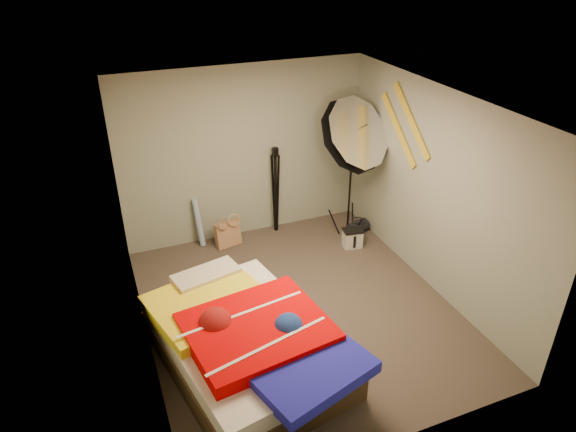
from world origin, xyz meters
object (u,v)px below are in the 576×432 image
wrapping_roll (199,223)px  camera_case (352,239)px  camera_tripod (276,184)px  photo_umbrella (351,136)px  bed (246,340)px  tote_bag (228,234)px  duffel_bag (358,227)px

wrapping_roll → camera_case: 2.21m
camera_tripod → photo_umbrella: bearing=-37.7°
bed → camera_tripod: bearing=63.0°
photo_umbrella → camera_tripod: bearing=142.3°
tote_bag → camera_case: size_ratio=1.43×
duffel_bag → camera_tripod: 1.40m
wrapping_roll → photo_umbrella: (2.00, -0.68, 1.25)m
duffel_bag → camera_tripod: bearing=135.7°
wrapping_roll → duffel_bag: wrapping_roll is taller
duffel_bag → camera_tripod: size_ratio=0.25×
camera_case → bed: bearing=-133.3°
tote_bag → photo_umbrella: size_ratio=0.17×
tote_bag → camera_case: tote_bag is taller
photo_umbrella → camera_tripod: size_ratio=1.68×
tote_bag → bed: bed is taller
camera_case → photo_umbrella: (-0.01, 0.20, 1.47)m
camera_case → bed: size_ratio=0.10×
wrapping_roll → duffel_bag: bearing=-14.2°
tote_bag → camera_case: bearing=-35.0°
camera_case → duffel_bag: bearing=59.4°
camera_case → duffel_bag: camera_case is taller
tote_bag → duffel_bag: size_ratio=1.13×
camera_case → photo_umbrella: bearing=100.8°
duffel_bag → camera_tripod: (-1.10, 0.55, 0.66)m
duffel_bag → photo_umbrella: bearing=-176.0°
tote_bag → duffel_bag: bearing=-23.6°
wrapping_roll → bed: (-0.10, -2.52, -0.04)m
bed → photo_umbrella: photo_umbrella is taller
bed → photo_umbrella: size_ratio=1.11×
tote_bag → bed: bearing=-113.4°
bed → wrapping_roll: bearing=87.7°
camera_case → bed: bed is taller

